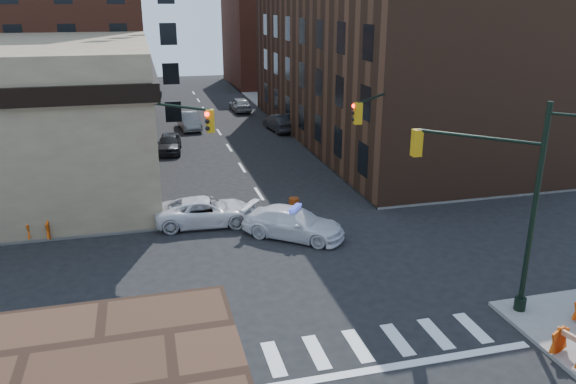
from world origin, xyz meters
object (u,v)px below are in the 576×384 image
barrel_road (294,207)px  barrel_bank (173,221)px  pedestrian_a (96,196)px  parked_car_wfar (189,121)px  pedestrian_b (29,217)px  pickup (206,211)px  police_car (293,223)px  parked_car_enear (279,122)px  barricade_nw_a (153,214)px  parked_car_wnear (169,143)px

barrel_road → barrel_bank: 6.64m
pedestrian_a → parked_car_wfar: bearing=100.6°
pedestrian_b → pickup: bearing=5.6°
pickup → barrel_bank: bearing=99.6°
police_car → parked_car_enear: (5.18, 24.13, 0.04)m
parked_car_wfar → pedestrian_b: pedestrian_b is taller
pickup → pedestrian_b: bearing=91.2°
pedestrian_b → barricade_nw_a: 6.06m
police_car → parked_car_wnear: bearing=51.6°
parked_car_enear → pedestrian_a: 23.36m
police_car → barrel_bank: (-5.82, 2.63, -0.29)m
pedestrian_a → barricade_nw_a: 4.08m
parked_car_wnear → barricade_nw_a: parked_car_wnear is taller
pedestrian_b → barrel_road: (13.65, -0.22, -0.63)m
barricade_nw_a → police_car: bearing=-38.2°
parked_car_enear → barricade_nw_a: bearing=53.3°
pickup → barricade_nw_a: (-2.73, 0.73, -0.14)m
police_car → barrel_road: 3.02m
pedestrian_b → parked_car_enear: bearing=56.9°
pickup → parked_car_wnear: (-0.99, 15.99, 0.01)m
pickup → pedestrian_a: 6.72m
pickup → parked_car_enear: parked_car_enear is taller
pickup → pedestrian_b: (-8.75, 0.29, 0.41)m
parked_car_wnear → barricade_nw_a: 15.36m
parked_car_wfar → barrel_road: bearing=-86.3°
police_car → pedestrian_a: pedestrian_a is taller
parked_car_wfar → pedestrian_b: bearing=-117.7°
parked_car_enear → pickup: bearing=60.0°
parked_car_wnear → parked_car_enear: size_ratio=0.91×
parked_car_enear → barrel_bank: bearing=56.4°
police_car → parked_car_wnear: 19.50m
barrel_bank → pickup: bearing=6.6°
police_car → parked_car_wfar: size_ratio=1.09×
barrel_road → barricade_nw_a: size_ratio=0.86×
pedestrian_a → barrel_road: pedestrian_a is taller
parked_car_enear → pedestrian_a: pedestrian_a is taller
parked_car_wfar → barricade_nw_a: (-4.00, -23.41, -0.19)m
police_car → pedestrian_a: (-9.87, 6.26, 0.18)m
police_car → barrel_road: police_car is taller
pedestrian_a → barrel_road: 11.20m
parked_car_wfar → pedestrian_b: size_ratio=2.40×
parked_car_wnear → barrel_road: (5.90, -15.92, -0.23)m
parked_car_wnear → pedestrian_b: (-7.75, -15.71, 0.40)m
pedestrian_b → barrel_bank: size_ratio=2.14×
parked_car_enear → barricade_nw_a: size_ratio=4.08×
pedestrian_a → barrel_bank: size_ratio=1.69×
barrel_bank → barrel_road: bearing=2.3°
pedestrian_a → pedestrian_b: bearing=-104.0°
parked_car_wfar → barrel_bank: (-3.00, -24.35, -0.32)m
pickup → parked_car_enear: bearing=-20.5°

